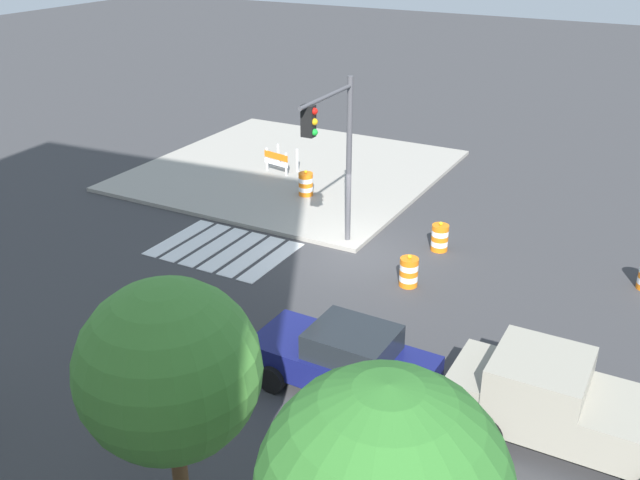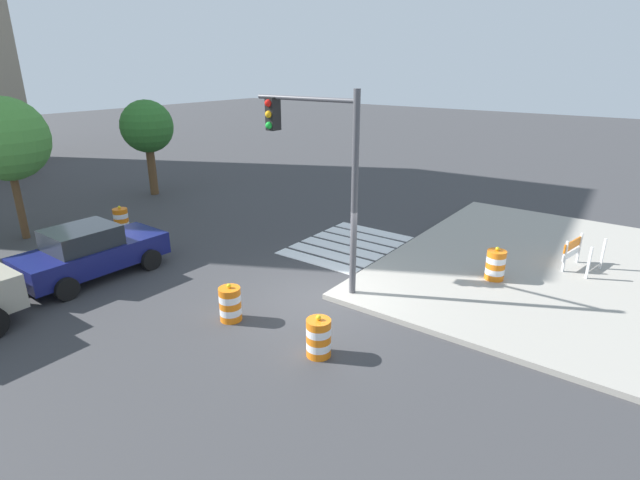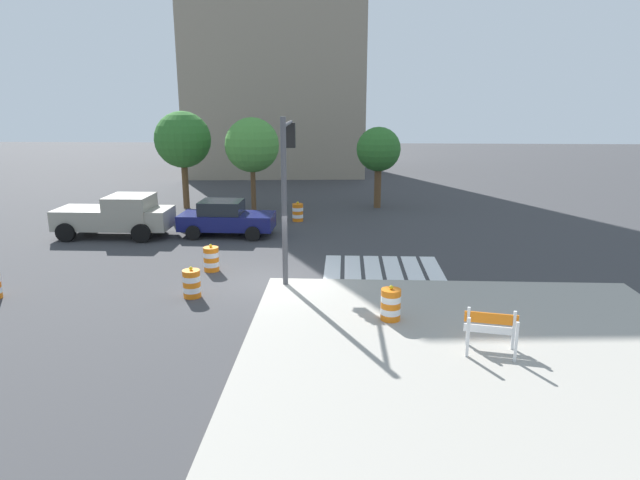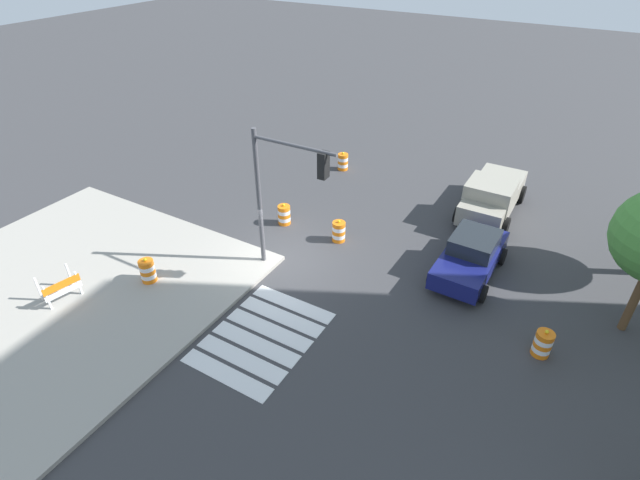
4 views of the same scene
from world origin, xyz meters
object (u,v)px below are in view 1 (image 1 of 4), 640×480
(traffic_barrel_median_near, at_px, (409,272))
(traffic_barrel_median_far, at_px, (152,409))
(sports_car, at_px, (345,359))
(traffic_barrel_near_corner, at_px, (440,238))
(traffic_barrel_on_sidewalk, at_px, (306,184))
(construction_barricade, at_px, (279,159))
(pickup_truck, at_px, (564,405))
(street_tree_streetside_far, at_px, (169,371))
(traffic_light_pole, at_px, (334,141))

(traffic_barrel_median_near, distance_m, traffic_barrel_median_far, 8.99)
(sports_car, height_order, traffic_barrel_median_near, sports_car)
(traffic_barrel_near_corner, height_order, traffic_barrel_on_sidewalk, traffic_barrel_on_sidewalk)
(traffic_barrel_median_near, height_order, construction_barricade, construction_barricade)
(traffic_barrel_on_sidewalk, bearing_deg, traffic_barrel_median_far, 105.65)
(sports_car, height_order, pickup_truck, pickup_truck)
(street_tree_streetside_far, bearing_deg, traffic_barrel_near_corner, -89.14)
(traffic_barrel_median_far, bearing_deg, construction_barricade, -68.18)
(pickup_truck, height_order, traffic_barrel_median_far, pickup_truck)
(pickup_truck, distance_m, street_tree_streetside_far, 8.33)
(sports_car, bearing_deg, traffic_barrel_median_far, 46.48)
(traffic_barrel_median_far, bearing_deg, traffic_light_pole, -87.30)
(traffic_barrel_median_far, xyz_separation_m, construction_barricade, (6.08, -15.18, 0.27))
(pickup_truck, xyz_separation_m, traffic_barrel_median_far, (7.89, 3.68, -0.52))
(construction_barricade, distance_m, street_tree_streetside_far, 19.65)
(construction_barricade, bearing_deg, traffic_barrel_on_sidewalk, 142.47)
(pickup_truck, distance_m, construction_barricade, 18.09)
(traffic_barrel_median_far, height_order, traffic_barrel_on_sidewalk, traffic_barrel_on_sidewalk)
(traffic_barrel_median_near, xyz_separation_m, street_tree_streetside_far, (-0.18, 10.83, 3.24))
(traffic_barrel_median_far, distance_m, construction_barricade, 16.35)
(construction_barricade, height_order, street_tree_streetside_far, street_tree_streetside_far)
(pickup_truck, bearing_deg, traffic_barrel_near_corner, -54.89)
(sports_car, xyz_separation_m, construction_barricade, (9.13, -11.96, -0.09))
(traffic_barrel_near_corner, height_order, construction_barricade, construction_barricade)
(traffic_barrel_median_near, xyz_separation_m, construction_barricade, (8.54, -6.53, 0.27))
(traffic_barrel_median_far, relative_size, traffic_barrel_on_sidewalk, 1.00)
(street_tree_streetside_far, bearing_deg, traffic_light_pole, -75.01)
(pickup_truck, xyz_separation_m, traffic_barrel_median_near, (5.42, -4.97, -0.52))
(traffic_barrel_median_near, relative_size, construction_barricade, 0.75)
(construction_barricade, xyz_separation_m, traffic_light_pole, (-5.64, 5.85, 3.19))
(pickup_truck, distance_m, traffic_light_pole, 10.48)
(sports_car, distance_m, traffic_barrel_near_corner, 8.25)
(construction_barricade, distance_m, traffic_light_pole, 8.73)
(traffic_barrel_median_far, xyz_separation_m, traffic_barrel_on_sidewalk, (3.75, -13.39, 0.15))
(traffic_barrel_median_far, xyz_separation_m, street_tree_streetside_far, (-2.64, 2.18, 3.24))
(construction_barricade, bearing_deg, pickup_truck, 140.54)
(pickup_truck, relative_size, street_tree_streetside_far, 0.99)
(traffic_barrel_near_corner, relative_size, traffic_barrel_on_sidewalk, 1.00)
(pickup_truck, relative_size, traffic_barrel_on_sidewalk, 5.05)
(traffic_barrel_near_corner, height_order, street_tree_streetside_far, street_tree_streetside_far)
(traffic_light_pole, bearing_deg, street_tree_streetside_far, 104.99)
(traffic_barrel_median_near, xyz_separation_m, traffic_light_pole, (2.91, -0.67, 3.46))
(pickup_truck, distance_m, traffic_barrel_on_sidewalk, 15.16)
(sports_car, xyz_separation_m, traffic_light_pole, (3.49, -6.11, 3.10))
(traffic_light_pole, bearing_deg, traffic_barrel_median_near, 166.94)
(traffic_light_pole, bearing_deg, traffic_barrel_median_far, 92.70)
(traffic_barrel_on_sidewalk, relative_size, construction_barricade, 0.75)
(traffic_barrel_on_sidewalk, height_order, street_tree_streetside_far, street_tree_streetside_far)
(sports_car, relative_size, traffic_barrel_on_sidewalk, 4.25)
(traffic_barrel_on_sidewalk, xyz_separation_m, street_tree_streetside_far, (-6.39, 15.57, 3.09))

